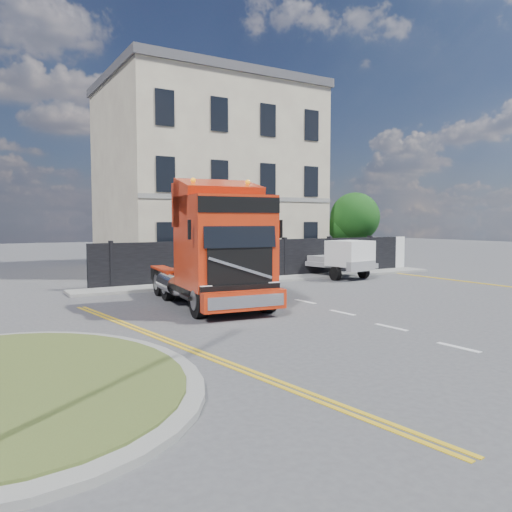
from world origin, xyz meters
TOP-DOWN VIEW (x-y plane):
  - ground at (0.00, 0.00)m, footprint 120.00×120.00m
  - traffic_island at (-7.00, -3.00)m, footprint 6.80×6.80m
  - hoarding_fence at (6.55, 9.00)m, footprint 18.80×0.25m
  - georgian_building at (6.00, 16.50)m, footprint 12.30×10.30m
  - tree at (14.38, 12.10)m, footprint 3.20×3.20m
  - pavement_far at (6.00, 8.10)m, footprint 20.00×1.60m
  - truck at (-0.08, 2.52)m, footprint 3.38×7.30m
  - flatbed_pickup at (9.32, 7.09)m, footprint 2.54×4.94m

SIDE VIEW (x-z plane):
  - ground at x=0.00m, z-range 0.00..0.00m
  - pavement_far at x=6.00m, z-range 0.00..0.12m
  - traffic_island at x=-7.00m, z-range 0.00..0.16m
  - hoarding_fence at x=6.55m, z-range 0.00..2.00m
  - flatbed_pickup at x=9.32m, z-range 0.08..2.03m
  - truck at x=-0.08m, z-range -0.22..4.01m
  - tree at x=14.38m, z-range 0.65..5.45m
  - georgian_building at x=6.00m, z-range -0.63..12.17m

